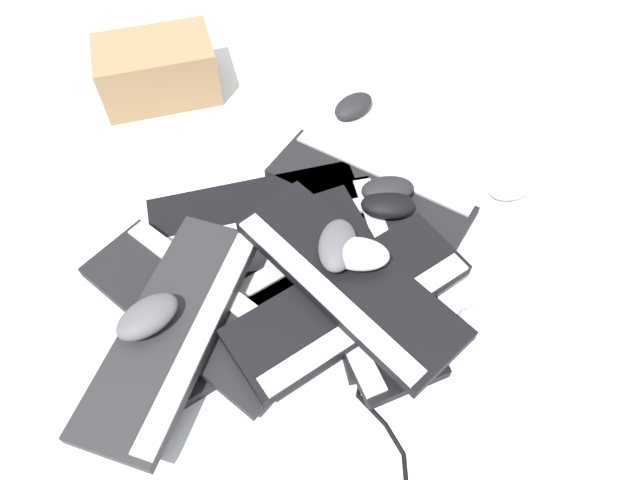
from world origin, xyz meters
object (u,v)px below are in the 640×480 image
(keyboard_4, at_px, (370,191))
(cardboard_box, at_px, (158,70))
(keyboard_1, at_px, (243,324))
(mouse_6, at_px, (486,328))
(keyboard_7, at_px, (192,308))
(keyboard_3, at_px, (362,269))
(keyboard_5, at_px, (353,285))
(mouse_1, at_px, (338,245))
(mouse_5, at_px, (353,106))
(mouse_2, at_px, (513,186))
(mouse_0, at_px, (358,254))
(mouse_7, at_px, (388,205))
(keyboard_9, at_px, (173,329))
(keyboard_2, at_px, (314,297))
(mouse_3, at_px, (148,317))
(keyboard_8, at_px, (348,278))
(mouse_4, at_px, (388,189))
(keyboard_0, at_px, (257,210))
(keyboard_6, at_px, (350,302))

(keyboard_4, distance_m, cardboard_box, 0.60)
(keyboard_1, distance_m, mouse_6, 0.44)
(keyboard_7, height_order, cardboard_box, cardboard_box)
(keyboard_1, bearing_deg, keyboard_3, -106.04)
(keyboard_5, xyz_separation_m, mouse_1, (0.04, 0.01, 0.10))
(mouse_5, bearing_deg, mouse_6, -113.76)
(keyboard_5, bearing_deg, mouse_6, -151.72)
(keyboard_5, height_order, mouse_2, keyboard_5)
(keyboard_7, bearing_deg, keyboard_5, -124.39)
(mouse_0, bearing_deg, mouse_7, 74.86)
(keyboard_9, bearing_deg, mouse_2, -105.14)
(keyboard_1, distance_m, keyboard_4, 0.40)
(keyboard_3, height_order, keyboard_4, same)
(keyboard_2, height_order, mouse_5, mouse_5)
(keyboard_9, xyz_separation_m, mouse_1, (-0.10, -0.29, 0.07))
(mouse_1, xyz_separation_m, mouse_5, (0.32, -0.38, -0.12))
(mouse_3, bearing_deg, keyboard_2, 157.75)
(keyboard_8, bearing_deg, mouse_4, -64.40)
(cardboard_box, bearing_deg, keyboard_3, 177.57)
(keyboard_0, distance_m, keyboard_4, 0.24)
(keyboard_1, bearing_deg, mouse_1, -107.48)
(keyboard_8, relative_size, mouse_3, 4.03)
(mouse_5, bearing_deg, mouse_1, -139.92)
(mouse_2, bearing_deg, keyboard_2, -170.38)
(mouse_3, bearing_deg, keyboard_3, 162.18)
(keyboard_6, distance_m, mouse_0, 0.09)
(mouse_1, relative_size, mouse_6, 1.00)
(keyboard_7, xyz_separation_m, keyboard_8, (-0.17, -0.22, 0.06))
(keyboard_1, bearing_deg, keyboard_2, -111.16)
(keyboard_4, bearing_deg, cardboard_box, 12.22)
(keyboard_8, bearing_deg, mouse_2, -96.27)
(keyboard_5, relative_size, keyboard_7, 1.02)
(keyboard_1, relative_size, mouse_7, 4.17)
(keyboard_2, relative_size, cardboard_box, 1.68)
(mouse_5, relative_size, mouse_6, 1.00)
(mouse_1, bearing_deg, keyboard_8, -151.72)
(keyboard_3, distance_m, mouse_2, 0.39)
(mouse_1, bearing_deg, keyboard_6, -156.57)
(keyboard_4, bearing_deg, keyboard_5, 125.69)
(keyboard_1, relative_size, mouse_5, 4.17)
(keyboard_2, bearing_deg, keyboard_4, -68.26)
(keyboard_3, relative_size, mouse_3, 4.12)
(mouse_1, height_order, mouse_6, mouse_1)
(keyboard_4, distance_m, keyboard_9, 0.51)
(keyboard_9, xyz_separation_m, mouse_3, (0.03, 0.02, 0.04))
(mouse_1, relative_size, mouse_7, 1.00)
(keyboard_3, height_order, mouse_2, mouse_2)
(keyboard_7, xyz_separation_m, mouse_6, (-0.39, -0.36, -0.02))
(mouse_6, relative_size, cardboard_box, 0.41)
(keyboard_3, bearing_deg, keyboard_6, 120.74)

